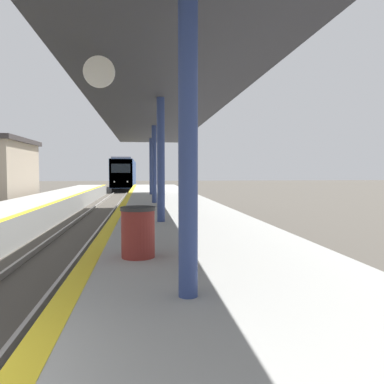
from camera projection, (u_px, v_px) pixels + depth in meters
train at (125, 174)px, 52.37m from camera, size 2.71×19.16×4.23m
station_canopy at (156, 114)px, 13.95m from camera, size 4.25×26.38×3.77m
trash_bin at (138, 232)px, 6.33m from camera, size 0.59×0.59×0.86m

